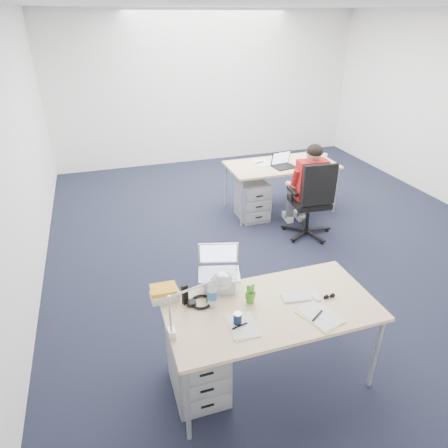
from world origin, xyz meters
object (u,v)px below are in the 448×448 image
(desk_far, at_px, (281,167))
(silver_laptop, at_px, (219,270))
(wireless_keyboard, at_px, (300,296))
(office_chair, at_px, (309,215))
(seated_person, at_px, (306,187))
(headphones, at_px, (201,301))
(cordless_phone, at_px, (185,294))
(far_cup, at_px, (325,157))
(sunglasses, at_px, (329,297))
(dark_laptop, at_px, (285,160))
(desk_near, at_px, (271,311))
(bear_figurine, at_px, (250,293))
(book_stack, at_px, (164,293))
(water_bottle, at_px, (212,291))
(desk_lamp, at_px, (190,305))
(drawer_pedestal_far, at_px, (252,200))
(can_koozie, at_px, (238,319))
(drawer_pedestal_near, at_px, (198,364))
(computer_mouse, at_px, (317,298))

(desk_far, bearing_deg, silver_laptop, -124.47)
(wireless_keyboard, bearing_deg, office_chair, 66.72)
(seated_person, distance_m, wireless_keyboard, 2.52)
(desk_far, xyz_separation_m, headphones, (-1.96, -2.73, 0.06))
(cordless_phone, distance_m, far_cup, 3.87)
(sunglasses, bearing_deg, cordless_phone, 164.45)
(desk_far, bearing_deg, dark_laptop, -100.05)
(desk_near, relative_size, bear_figurine, 9.94)
(silver_laptop, height_order, sunglasses, silver_laptop)
(book_stack, bearing_deg, office_chair, 37.30)
(water_bottle, bearing_deg, cordless_phone, 158.47)
(silver_laptop, distance_m, desk_lamp, 0.54)
(office_chair, distance_m, book_stack, 2.85)
(headphones, distance_m, dark_laptop, 3.23)
(drawer_pedestal_far, distance_m, bear_figurine, 2.96)
(office_chair, height_order, drawer_pedestal_far, office_chair)
(dark_laptop, relative_size, far_cup, 3.49)
(wireless_keyboard, height_order, cordless_phone, cordless_phone)
(can_koozie, xyz_separation_m, book_stack, (-0.44, 0.45, -0.00))
(seated_person, bearing_deg, office_chair, -89.43)
(desk_near, relative_size, desk_far, 1.00)
(headphones, xyz_separation_m, bear_figurine, (0.36, -0.10, 0.06))
(headphones, bearing_deg, drawer_pedestal_near, -117.26)
(sunglasses, height_order, desk_lamp, desk_lamp)
(headphones, height_order, water_bottle, water_bottle)
(desk_far, relative_size, dark_laptop, 5.17)
(seated_person, distance_m, book_stack, 2.93)
(cordless_phone, relative_size, far_cup, 1.92)
(bear_figurine, xyz_separation_m, cordless_phone, (-0.48, 0.13, 0.00))
(desk_far, distance_m, cordless_phone, 3.41)
(office_chair, bearing_deg, dark_laptop, 98.78)
(office_chair, relative_size, far_cup, 12.13)
(headphones, relative_size, desk_lamp, 0.48)
(bear_figurine, bearing_deg, can_koozie, -155.54)
(far_cup, bearing_deg, office_chair, -128.61)
(drawer_pedestal_near, bearing_deg, wireless_keyboard, -0.21)
(desk_far, bearing_deg, desk_lamp, -125.00)
(desk_near, relative_size, desk_lamp, 3.46)
(desk_near, height_order, bear_figurine, bear_figurine)
(cordless_phone, bearing_deg, sunglasses, -34.07)
(seated_person, height_order, desk_lamp, seated_person)
(desk_far, xyz_separation_m, can_koozie, (-1.78, -3.03, 0.10))
(desk_near, xyz_separation_m, silver_laptop, (-0.31, 0.35, 0.22))
(desk_far, bearing_deg, wireless_keyboard, -112.71)
(silver_laptop, bearing_deg, office_chair, 58.43)
(desk_far, height_order, office_chair, office_chair)
(headphones, xyz_separation_m, can_koozie, (0.18, -0.30, 0.03))
(drawer_pedestal_far, distance_m, computer_mouse, 2.93)
(bear_figurine, relative_size, sunglasses, 1.58)
(water_bottle, bearing_deg, can_koozie, -67.49)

